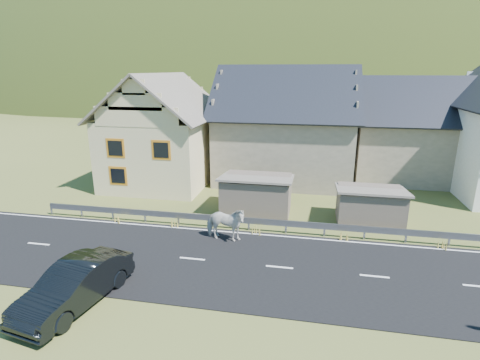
# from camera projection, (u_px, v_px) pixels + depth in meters

# --- Properties ---
(ground) EXTENTS (160.00, 160.00, 0.00)m
(ground) POSITION_uv_depth(u_px,v_px,m) (279.00, 268.00, 16.45)
(ground) COLOR #444C20
(ground) RESTS_ON ground
(road) EXTENTS (60.00, 7.00, 0.04)m
(road) POSITION_uv_depth(u_px,v_px,m) (279.00, 268.00, 16.45)
(road) COLOR black
(road) RESTS_ON ground
(lane_markings) EXTENTS (60.00, 6.60, 0.01)m
(lane_markings) POSITION_uv_depth(u_px,v_px,m) (279.00, 267.00, 16.44)
(lane_markings) COLOR silver
(lane_markings) RESTS_ON road
(guardrail) EXTENTS (28.10, 0.09, 0.75)m
(guardrail) POSITION_uv_depth(u_px,v_px,m) (286.00, 224.00, 19.76)
(guardrail) COLOR #93969B
(guardrail) RESTS_ON ground
(shed_left) EXTENTS (4.30, 3.30, 2.40)m
(shed_left) POSITION_uv_depth(u_px,v_px,m) (257.00, 195.00, 22.62)
(shed_left) COLOR #6C5D51
(shed_left) RESTS_ON ground
(shed_right) EXTENTS (3.80, 2.90, 2.20)m
(shed_right) POSITION_uv_depth(u_px,v_px,m) (370.00, 206.00, 21.00)
(shed_right) COLOR #6C5D51
(shed_right) RESTS_ON ground
(house_cream) EXTENTS (7.80, 9.80, 8.30)m
(house_cream) POSITION_uv_depth(u_px,v_px,m) (164.00, 125.00, 28.33)
(house_cream) COLOR beige
(house_cream) RESTS_ON ground
(house_stone_a) EXTENTS (10.80, 9.80, 8.90)m
(house_stone_a) POSITION_uv_depth(u_px,v_px,m) (286.00, 119.00, 29.44)
(house_stone_a) COLOR gray
(house_stone_a) RESTS_ON ground
(house_stone_b) EXTENTS (9.80, 8.80, 8.10)m
(house_stone_b) POSITION_uv_depth(u_px,v_px,m) (414.00, 124.00, 29.61)
(house_stone_b) COLOR gray
(house_stone_b) RESTS_ON ground
(mountain) EXTENTS (440.00, 280.00, 260.00)m
(mountain) POSITION_uv_depth(u_px,v_px,m) (320.00, 127.00, 190.66)
(mountain) COLOR #22390F
(mountain) RESTS_ON ground
(conifer_patch) EXTENTS (76.00, 50.00, 28.00)m
(conifer_patch) POSITION_uv_depth(u_px,v_px,m) (149.00, 77.00, 128.32)
(conifer_patch) COLOR black
(conifer_patch) RESTS_ON ground
(horse) EXTENTS (1.19, 2.23, 1.81)m
(horse) POSITION_uv_depth(u_px,v_px,m) (225.00, 224.00, 18.79)
(horse) COLOR beige
(horse) RESTS_ON road
(car) EXTENTS (2.49, 5.06, 1.60)m
(car) POSITION_uv_depth(u_px,v_px,m) (75.00, 285.00, 13.72)
(car) COLOR black
(car) RESTS_ON ground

